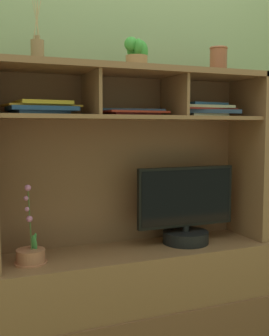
{
  "coord_description": "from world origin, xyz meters",
  "views": [
    {
      "loc": [
        -0.84,
        -2.04,
        1.2
      ],
      "look_at": [
        0.0,
        0.0,
        0.99
      ],
      "focal_mm": 45.29,
      "sensor_mm": 36.0,
      "label": 1
    }
  ],
  "objects_px": {
    "media_console": "(134,268)",
    "ceramic_vase": "(218,60)",
    "potted_orchid": "(31,254)",
    "tv_monitor": "(186,213)",
    "magazine_stack_centre": "(41,108)",
    "magazine_stack_right": "(203,110)",
    "diffuser_bottle": "(37,50)",
    "potted_succulent": "(136,53)",
    "magazine_stack_left": "(131,112)"
  },
  "relations": [
    {
      "from": "tv_monitor",
      "to": "ceramic_vase",
      "type": "height_order",
      "value": "ceramic_vase"
    },
    {
      "from": "magazine_stack_centre",
      "to": "diffuser_bottle",
      "type": "height_order",
      "value": "diffuser_bottle"
    },
    {
      "from": "ceramic_vase",
      "to": "potted_orchid",
      "type": "bearing_deg",
      "value": -178.66
    },
    {
      "from": "media_console",
      "to": "magazine_stack_centre",
      "type": "relative_size",
      "value": 4.03
    },
    {
      "from": "magazine_stack_right",
      "to": "diffuser_bottle",
      "type": "xyz_separation_m",
      "value": [
        -0.92,
        -0.03,
        0.26
      ]
    },
    {
      "from": "magazine_stack_left",
      "to": "ceramic_vase",
      "type": "xyz_separation_m",
      "value": [
        0.49,
        -0.07,
        0.29
      ]
    },
    {
      "from": "ceramic_vase",
      "to": "media_console",
      "type": "bearing_deg",
      "value": 176.59
    },
    {
      "from": "potted_orchid",
      "to": "magazine_stack_centre",
      "type": "xyz_separation_m",
      "value": [
        0.08,
        0.07,
        0.69
      ]
    },
    {
      "from": "magazine_stack_left",
      "to": "magazine_stack_right",
      "type": "relative_size",
      "value": 0.93
    },
    {
      "from": "tv_monitor",
      "to": "magazine_stack_right",
      "type": "bearing_deg",
      "value": 19.47
    },
    {
      "from": "magazine_stack_left",
      "to": "potted_succulent",
      "type": "xyz_separation_m",
      "value": [
        0.0,
        -0.07,
        0.29
      ]
    },
    {
      "from": "media_console",
      "to": "ceramic_vase",
      "type": "relative_size",
      "value": 11.03
    },
    {
      "from": "media_console",
      "to": "tv_monitor",
      "type": "xyz_separation_m",
      "value": [
        0.3,
        -0.02,
        0.28
      ]
    },
    {
      "from": "tv_monitor",
      "to": "magazine_stack_right",
      "type": "xyz_separation_m",
      "value": [
        0.13,
        0.05,
        0.57
      ]
    },
    {
      "from": "magazine_stack_centre",
      "to": "potted_succulent",
      "type": "bearing_deg",
      "value": -5.52
    },
    {
      "from": "diffuser_bottle",
      "to": "magazine_stack_left",
      "type": "bearing_deg",
      "value": 5.27
    },
    {
      "from": "magazine_stack_centre",
      "to": "diffuser_bottle",
      "type": "distance_m",
      "value": 0.27
    },
    {
      "from": "magazine_stack_right",
      "to": "potted_orchid",
      "type": "bearing_deg",
      "value": -175.39
    },
    {
      "from": "potted_orchid",
      "to": "media_console",
      "type": "bearing_deg",
      "value": 5.57
    },
    {
      "from": "potted_succulent",
      "to": "ceramic_vase",
      "type": "xyz_separation_m",
      "value": [
        0.49,
        0.0,
        -0.0
      ]
    },
    {
      "from": "media_console",
      "to": "potted_orchid",
      "type": "relative_size",
      "value": 4.0
    },
    {
      "from": "potted_orchid",
      "to": "ceramic_vase",
      "type": "height_order",
      "value": "ceramic_vase"
    },
    {
      "from": "magazine_stack_right",
      "to": "potted_succulent",
      "type": "height_order",
      "value": "potted_succulent"
    },
    {
      "from": "potted_succulent",
      "to": "ceramic_vase",
      "type": "distance_m",
      "value": 0.49
    },
    {
      "from": "diffuser_bottle",
      "to": "ceramic_vase",
      "type": "xyz_separation_m",
      "value": [
        0.98,
        -0.02,
        0.01
      ]
    },
    {
      "from": "potted_orchid",
      "to": "magazine_stack_right",
      "type": "height_order",
      "value": "magazine_stack_right"
    },
    {
      "from": "media_console",
      "to": "tv_monitor",
      "type": "relative_size",
      "value": 2.61
    },
    {
      "from": "magazine_stack_centre",
      "to": "ceramic_vase",
      "type": "height_order",
      "value": "ceramic_vase"
    },
    {
      "from": "media_console",
      "to": "potted_orchid",
      "type": "height_order",
      "value": "media_console"
    },
    {
      "from": "tv_monitor",
      "to": "potted_succulent",
      "type": "distance_m",
      "value": 0.9
    },
    {
      "from": "media_console",
      "to": "ceramic_vase",
      "type": "distance_m",
      "value": 1.23
    },
    {
      "from": "tv_monitor",
      "to": "magazine_stack_centre",
      "type": "xyz_separation_m",
      "value": [
        -0.78,
        0.04,
        0.57
      ]
    },
    {
      "from": "tv_monitor",
      "to": "diffuser_bottle",
      "type": "height_order",
      "value": "diffuser_bottle"
    },
    {
      "from": "diffuser_bottle",
      "to": "media_console",
      "type": "bearing_deg",
      "value": 0.75
    },
    {
      "from": "tv_monitor",
      "to": "potted_succulent",
      "type": "height_order",
      "value": "potted_succulent"
    },
    {
      "from": "potted_succulent",
      "to": "media_console",
      "type": "bearing_deg",
      "value": 89.52
    },
    {
      "from": "tv_monitor",
      "to": "magazine_stack_left",
      "type": "bearing_deg",
      "value": 169.01
    },
    {
      "from": "potted_orchid",
      "to": "potted_succulent",
      "type": "height_order",
      "value": "potted_succulent"
    },
    {
      "from": "potted_orchid",
      "to": "diffuser_bottle",
      "type": "distance_m",
      "value": 0.96
    },
    {
      "from": "potted_orchid",
      "to": "magazine_stack_right",
      "type": "xyz_separation_m",
      "value": [
        0.98,
        0.08,
        0.69
      ]
    },
    {
      "from": "tv_monitor",
      "to": "magazine_stack_right",
      "type": "distance_m",
      "value": 0.59
    },
    {
      "from": "tv_monitor",
      "to": "ceramic_vase",
      "type": "bearing_deg",
      "value": -2.71
    },
    {
      "from": "media_console",
      "to": "diffuser_bottle",
      "type": "bearing_deg",
      "value": -179.25
    },
    {
      "from": "media_console",
      "to": "ceramic_vase",
      "type": "height_order",
      "value": "ceramic_vase"
    },
    {
      "from": "potted_orchid",
      "to": "magazine_stack_right",
      "type": "bearing_deg",
      "value": 4.61
    },
    {
      "from": "media_console",
      "to": "potted_orchid",
      "type": "xyz_separation_m",
      "value": [
        -0.55,
        -0.05,
        0.16
      ]
    },
    {
      "from": "tv_monitor",
      "to": "magazine_stack_left",
      "type": "xyz_separation_m",
      "value": [
        -0.3,
        0.06,
        0.55
      ]
    },
    {
      "from": "diffuser_bottle",
      "to": "magazine_stack_right",
      "type": "bearing_deg",
      "value": 1.98
    },
    {
      "from": "magazine_stack_left",
      "to": "magazine_stack_right",
      "type": "distance_m",
      "value": 0.43
    },
    {
      "from": "diffuser_bottle",
      "to": "ceramic_vase",
      "type": "bearing_deg",
      "value": -1.33
    }
  ]
}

